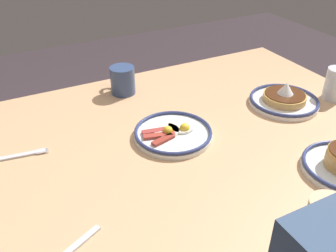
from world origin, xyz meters
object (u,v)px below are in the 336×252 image
Objects in this scene: plate_near_main at (172,133)px; plate_far_companion at (284,99)px; coffee_mug at (122,80)px; drinking_glass at (335,86)px; fork_near at (14,157)px.

plate_far_companion is (-0.42, -0.00, 0.01)m from plate_near_main.
coffee_mug is 1.07× the size of drinking_glass.
coffee_mug is at bearing -36.42° from plate_far_companion.
plate_far_companion is at bearing 143.58° from coffee_mug.
coffee_mug is (0.02, -0.33, 0.04)m from plate_near_main.
drinking_glass reaches higher than coffee_mug.
drinking_glass is 1.03m from fork_near.
drinking_glass is (-0.62, 0.37, -0.00)m from coffee_mug.
drinking_glass is (-0.60, 0.04, 0.04)m from plate_near_main.
coffee_mug is (0.44, -0.33, 0.03)m from plate_far_companion.
plate_near_main is 0.60m from drinking_glass.
plate_far_companion is 0.55m from coffee_mug.
plate_near_main is at bearing 0.17° from plate_far_companion.
fork_near is (0.43, -0.11, -0.01)m from plate_near_main.
plate_far_companion is at bearing -179.83° from plate_near_main.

